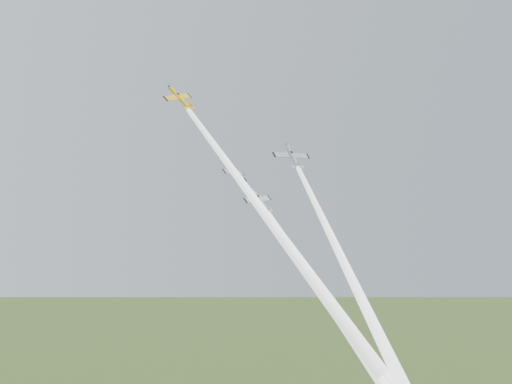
# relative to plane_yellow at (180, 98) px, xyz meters

# --- Properties ---
(plane_yellow) EXTENTS (10.15, 7.42, 8.43)m
(plane_yellow) POSITION_rel_plane_yellow_xyz_m (0.00, 0.00, 0.00)
(plane_yellow) COLOR yellow
(smoke_trail_yellow) EXTENTS (15.21, 38.37, 46.75)m
(smoke_trail_yellow) POSITION_rel_plane_yellow_xyz_m (6.82, -19.85, -25.05)
(smoke_trail_yellow) COLOR white
(plane_navy) EXTENTS (8.88, 7.57, 6.54)m
(plane_navy) POSITION_rel_plane_yellow_xyz_m (14.91, 2.03, -13.25)
(plane_navy) COLOR #0D1839
(smoke_trail_navy) EXTENTS (16.72, 40.94, 50.21)m
(smoke_trail_navy) POSITION_rel_plane_yellow_xyz_m (22.51, -19.08, -40.03)
(smoke_trail_navy) COLOR white
(plane_silver_right) EXTENTS (9.74, 8.27, 7.74)m
(plane_silver_right) POSITION_rel_plane_yellow_xyz_m (26.41, -2.83, -9.26)
(plane_silver_right) COLOR #ACB1BA
(smoke_trail_silver_right) EXTENTS (10.23, 38.38, 45.50)m
(smoke_trail_silver_right) POSITION_rel_plane_yellow_xyz_m (22.26, -22.87, -33.68)
(smoke_trail_silver_right) COLOR white
(plane_silver_low) EXTENTS (8.67, 6.58, 7.12)m
(plane_silver_low) POSITION_rel_plane_yellow_xyz_m (11.33, -10.20, -19.67)
(plane_silver_low) COLOR silver
(smoke_trail_silver_low) EXTENTS (10.21, 41.26, 48.91)m
(smoke_trail_silver_low) POSITION_rel_plane_yellow_xyz_m (15.45, -31.71, -45.79)
(smoke_trail_silver_low) COLOR white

